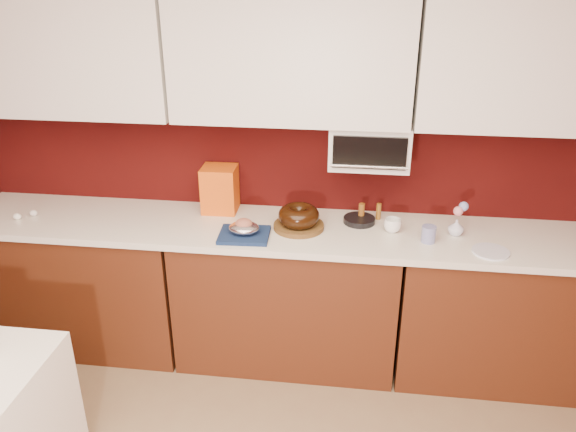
% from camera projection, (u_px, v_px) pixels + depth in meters
% --- Properties ---
extents(wall_back, '(4.00, 0.02, 2.50)m').
position_uv_depth(wall_back, '(294.00, 154.00, 3.43)').
color(wall_back, '#3A0907').
rests_on(wall_back, floor).
extents(base_cabinet_left, '(1.31, 0.58, 0.86)m').
position_uv_depth(base_cabinet_left, '(84.00, 282.00, 3.64)').
color(base_cabinet_left, '#4E220F').
rests_on(base_cabinet_left, floor).
extents(base_cabinet_center, '(1.31, 0.58, 0.86)m').
position_uv_depth(base_cabinet_center, '(287.00, 296.00, 3.48)').
color(base_cabinet_center, '#4E220F').
rests_on(base_cabinet_center, floor).
extents(base_cabinet_right, '(1.31, 0.58, 0.86)m').
position_uv_depth(base_cabinet_right, '(510.00, 312.00, 3.32)').
color(base_cabinet_right, '#4E220F').
rests_on(base_cabinet_right, floor).
extents(countertop, '(4.00, 0.62, 0.04)m').
position_uv_depth(countertop, '(287.00, 231.00, 3.30)').
color(countertop, white).
rests_on(countertop, base_cabinet_center).
extents(upper_cabinet_left, '(1.31, 0.33, 0.70)m').
position_uv_depth(upper_cabinet_left, '(59.00, 53.00, 3.19)').
color(upper_cabinet_left, white).
rests_on(upper_cabinet_left, wall_back).
extents(upper_cabinet_center, '(1.31, 0.33, 0.70)m').
position_uv_depth(upper_cabinet_center, '(291.00, 58.00, 3.03)').
color(upper_cabinet_center, white).
rests_on(upper_cabinet_center, wall_back).
extents(upper_cabinet_right, '(1.31, 0.33, 0.70)m').
position_uv_depth(upper_cabinet_right, '(549.00, 63.00, 2.87)').
color(upper_cabinet_right, white).
rests_on(upper_cabinet_right, wall_back).
extents(toaster_oven, '(0.45, 0.30, 0.25)m').
position_uv_depth(toaster_oven, '(369.00, 144.00, 3.19)').
color(toaster_oven, white).
rests_on(toaster_oven, upper_cabinet_center).
extents(toaster_oven_door, '(0.40, 0.02, 0.18)m').
position_uv_depth(toaster_oven_door, '(370.00, 153.00, 3.05)').
color(toaster_oven_door, black).
rests_on(toaster_oven_door, toaster_oven).
extents(toaster_oven_handle, '(0.42, 0.02, 0.02)m').
position_uv_depth(toaster_oven_handle, '(369.00, 167.00, 3.06)').
color(toaster_oven_handle, silver).
rests_on(toaster_oven_handle, toaster_oven).
extents(cake_base, '(0.38, 0.38, 0.03)m').
position_uv_depth(cake_base, '(299.00, 226.00, 3.27)').
color(cake_base, brown).
rests_on(cake_base, countertop).
extents(bundt_cake, '(0.32, 0.32, 0.10)m').
position_uv_depth(bundt_cake, '(299.00, 216.00, 3.25)').
color(bundt_cake, black).
rests_on(bundt_cake, cake_base).
extents(navy_towel, '(0.29, 0.25, 0.02)m').
position_uv_depth(navy_towel, '(244.00, 235.00, 3.17)').
color(navy_towel, navy).
rests_on(navy_towel, countertop).
extents(foil_ham_nest, '(0.20, 0.18, 0.06)m').
position_uv_depth(foil_ham_nest, '(244.00, 228.00, 3.16)').
color(foil_ham_nest, silver).
rests_on(foil_ham_nest, navy_towel).
extents(roasted_ham, '(0.11, 0.10, 0.06)m').
position_uv_depth(roasted_ham, '(244.00, 224.00, 3.15)').
color(roasted_ham, '#AA614E').
rests_on(roasted_ham, foil_ham_nest).
extents(pandoro_box, '(0.21, 0.20, 0.29)m').
position_uv_depth(pandoro_box, '(220.00, 189.00, 3.46)').
color(pandoro_box, red).
rests_on(pandoro_box, countertop).
extents(dark_pan, '(0.25, 0.25, 0.03)m').
position_uv_depth(dark_pan, '(359.00, 220.00, 3.35)').
color(dark_pan, black).
rests_on(dark_pan, countertop).
extents(coffee_mug, '(0.12, 0.12, 0.10)m').
position_uv_depth(coffee_mug, '(393.00, 224.00, 3.22)').
color(coffee_mug, white).
rests_on(coffee_mug, countertop).
extents(blue_jar, '(0.10, 0.10, 0.09)m').
position_uv_depth(blue_jar, '(429.00, 234.00, 3.10)').
color(blue_jar, navy).
rests_on(blue_jar, countertop).
extents(flower_vase, '(0.09, 0.09, 0.11)m').
position_uv_depth(flower_vase, '(456.00, 226.00, 3.18)').
color(flower_vase, silver).
rests_on(flower_vase, countertop).
extents(flower_pink, '(0.05, 0.05, 0.05)m').
position_uv_depth(flower_pink, '(458.00, 211.00, 3.14)').
color(flower_pink, pink).
rests_on(flower_pink, flower_vase).
extents(flower_blue, '(0.05, 0.05, 0.05)m').
position_uv_depth(flower_blue, '(464.00, 206.00, 3.15)').
color(flower_blue, '#8193CF').
rests_on(flower_blue, flower_vase).
extents(china_plate, '(0.25, 0.25, 0.01)m').
position_uv_depth(china_plate, '(491.00, 252.00, 3.00)').
color(china_plate, white).
rests_on(china_plate, countertop).
extents(amber_bottle, '(0.04, 0.04, 0.11)m').
position_uv_depth(amber_bottle, '(361.00, 212.00, 3.36)').
color(amber_bottle, brown).
rests_on(amber_bottle, countertop).
extents(egg_left, '(0.06, 0.05, 0.04)m').
position_uv_depth(egg_left, '(17.00, 216.00, 3.39)').
color(egg_left, white).
rests_on(egg_left, countertop).
extents(egg_right, '(0.05, 0.04, 0.04)m').
position_uv_depth(egg_right, '(34.00, 213.00, 3.43)').
color(egg_right, silver).
rests_on(egg_right, countertop).
extents(amber_bottle_tall, '(0.04, 0.04, 0.10)m').
position_uv_depth(amber_bottle_tall, '(379.00, 211.00, 3.38)').
color(amber_bottle_tall, brown).
rests_on(amber_bottle_tall, countertop).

